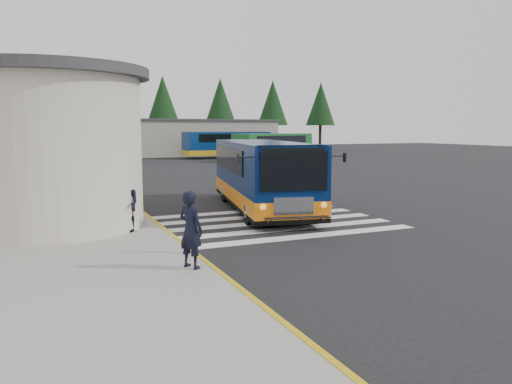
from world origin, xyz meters
name	(u,v)px	position (x,y,z in m)	size (l,w,h in m)	color
ground	(269,218)	(0.00, 0.00, 0.00)	(140.00, 140.00, 0.00)	black
curb_strip	(134,207)	(-4.05, 4.00, 0.08)	(0.12, 34.00, 0.16)	gold
crosswalk	(266,223)	(-0.50, -0.80, 0.01)	(8.00, 5.35, 0.01)	silver
depot_building	(163,137)	(6.00, 42.00, 2.11)	(26.40, 8.40, 4.20)	gray
tree_line	(150,100)	(6.29, 50.00, 6.77)	(58.40, 4.40, 10.00)	black
transit_bus	(262,178)	(0.49, 1.70, 1.27)	(4.61, 9.67, 2.65)	#061B4D
pedestrian_a	(191,230)	(-4.50, -5.56, 1.00)	(0.62, 0.41, 1.69)	black
pedestrian_b	(126,204)	(-5.15, -1.11, 0.98)	(0.80, 0.63, 1.65)	black
bollard	(188,229)	(-4.20, -4.27, 0.75)	(0.10, 0.10, 1.19)	black
far_bus_a	(227,143)	(11.18, 34.49, 1.56)	(9.42, 2.97, 2.41)	navy
far_bus_b	(273,145)	(13.80, 28.46, 1.49)	(9.17, 5.42, 2.29)	#175723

